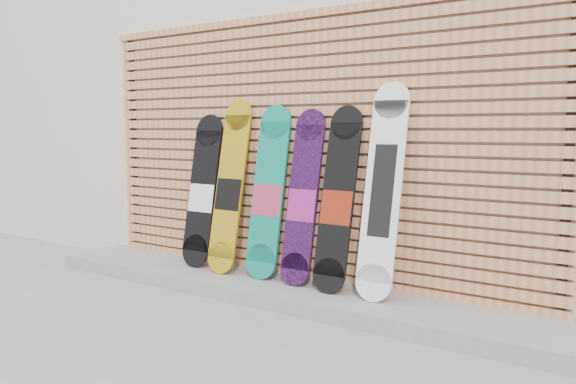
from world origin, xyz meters
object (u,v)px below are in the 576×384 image
at_px(snowboard_1, 230,187).
at_px(snowboard_2, 268,193).
at_px(snowboard_4, 338,200).
at_px(snowboard_5, 383,191).
at_px(snowboard_3, 303,198).
at_px(snowboard_0, 202,192).

relative_size(snowboard_1, snowboard_2, 1.04).
bearing_deg(snowboard_2, snowboard_4, -1.82).
distance_m(snowboard_4, snowboard_5, 0.38).
height_order(snowboard_1, snowboard_4, snowboard_1).
bearing_deg(snowboard_2, snowboard_3, -0.63).
height_order(snowboard_0, snowboard_1, snowboard_1).
distance_m(snowboard_1, snowboard_5, 1.42).
distance_m(snowboard_3, snowboard_5, 0.70).
height_order(snowboard_0, snowboard_3, snowboard_3).
bearing_deg(snowboard_0, snowboard_2, -0.36).
relative_size(snowboard_0, snowboard_5, 0.86).
bearing_deg(snowboard_2, snowboard_0, 179.64).
xyz_separation_m(snowboard_0, snowboard_1, (0.34, -0.03, 0.06)).
bearing_deg(snowboard_1, snowboard_3, 1.30).
relative_size(snowboard_4, snowboard_5, 0.90).
distance_m(snowboard_0, snowboard_5, 1.76).
distance_m(snowboard_2, snowboard_3, 0.34).
distance_m(snowboard_1, snowboard_3, 0.73).
bearing_deg(snowboard_0, snowboard_3, -0.45).
distance_m(snowboard_2, snowboard_4, 0.66).
bearing_deg(snowboard_1, snowboard_4, -0.04).
bearing_deg(snowboard_1, snowboard_5, 0.07).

